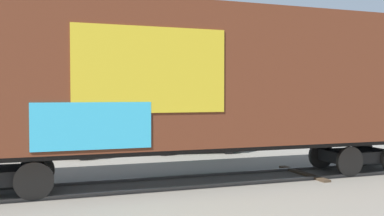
% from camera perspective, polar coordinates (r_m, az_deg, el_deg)
% --- Properties ---
extents(ground_plane, '(260.00, 260.00, 0.00)m').
position_cam_1_polar(ground_plane, '(11.70, -5.01, -10.55)').
color(ground_plane, slate).
extents(track, '(59.98, 5.45, 0.08)m').
position_cam_1_polar(track, '(12.78, 10.09, -9.32)').
color(track, '#4C4742').
rests_on(track, ground_plane).
extents(freight_car, '(17.22, 3.80, 5.15)m').
position_cam_1_polar(freight_car, '(11.73, 1.54, 3.99)').
color(freight_car, '#5B2B19').
rests_on(freight_car, ground_plane).
extents(flagpole, '(0.74, 1.41, 10.12)m').
position_cam_1_polar(flagpole, '(24.36, 1.32, 11.05)').
color(flagpole, silver).
rests_on(flagpole, ground_plane).
extents(hillside, '(122.96, 36.90, 16.08)m').
position_cam_1_polar(hillside, '(83.46, -13.30, 4.00)').
color(hillside, silver).
rests_on(hillside, ground_plane).
extents(parked_car_silver, '(4.19, 2.16, 1.60)m').
position_cam_1_polar(parked_car_silver, '(17.19, -19.46, -3.87)').
color(parked_car_silver, '#B7BABF').
rests_on(parked_car_silver, ground_plane).
extents(parked_car_green, '(4.17, 2.16, 1.76)m').
position_cam_1_polar(parked_car_green, '(17.85, -0.02, -3.39)').
color(parked_car_green, '#1E5933').
rests_on(parked_car_green, ground_plane).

